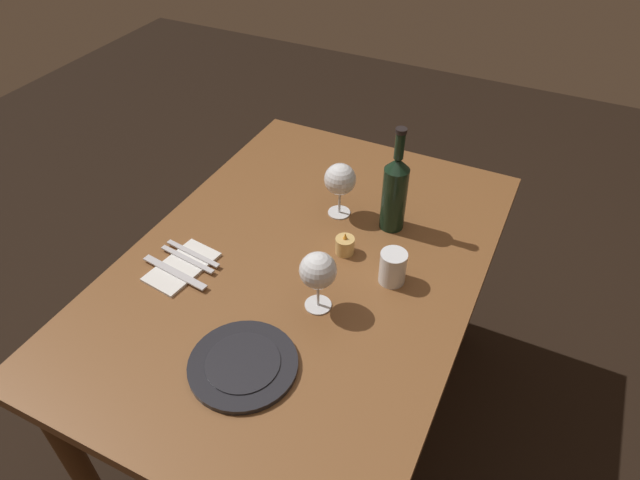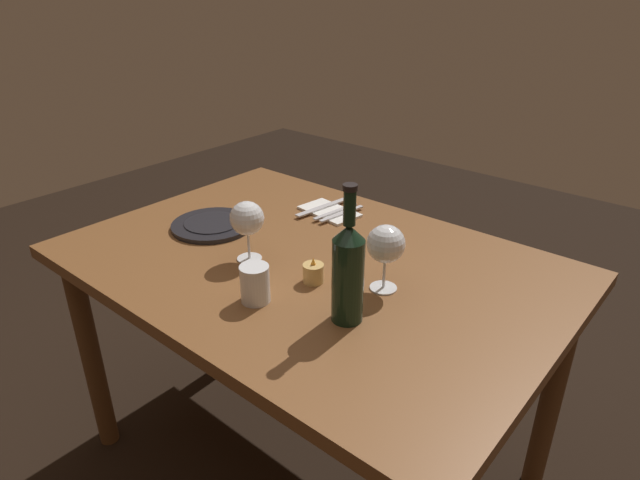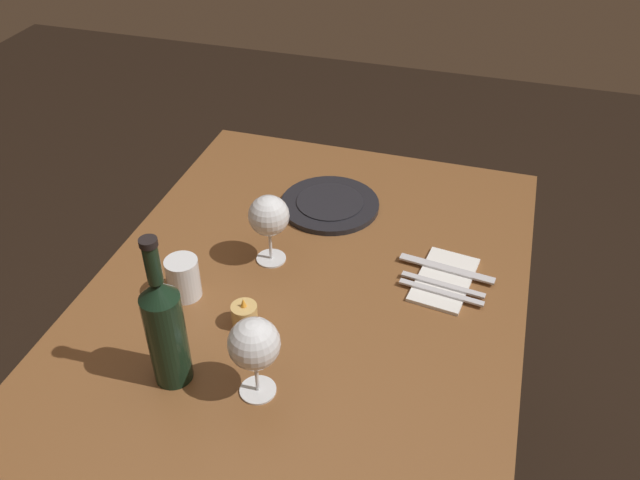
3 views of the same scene
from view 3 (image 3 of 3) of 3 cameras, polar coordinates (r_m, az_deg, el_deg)
The scene contains 11 objects.
dining_table at distance 1.44m, azimuth -1.73°, elevation -8.13°, with size 1.30×0.90×0.74m.
wine_glass_left at distance 1.42m, azimuth -4.41°, elevation 1.99°, with size 0.09×0.09×0.16m.
wine_glass_right at distance 1.13m, azimuth -5.65°, elevation -8.95°, with size 0.09×0.09×0.17m.
wine_bottle at distance 1.18m, azimuth -13.13°, elevation -7.36°, with size 0.07×0.07×0.31m.
water_tumbler at distance 1.40m, azimuth -11.61°, elevation -3.36°, with size 0.07×0.07×0.09m.
votive_candle at distance 1.32m, azimuth -6.48°, elevation -6.46°, with size 0.05×0.05×0.07m.
dinner_plate at distance 1.64m, azimuth 0.85°, elevation 3.09°, with size 0.24×0.24×0.02m.
folded_napkin at distance 1.45m, azimuth 10.60°, elevation -3.35°, with size 0.20×0.13×0.01m.
fork_inner at distance 1.42m, azimuth 10.48°, elevation -3.79°, with size 0.04×0.18×0.00m.
fork_outer at distance 1.41m, azimuth 10.34°, elevation -4.43°, with size 0.04×0.18×0.00m.
table_knife at distance 1.47m, azimuth 10.79°, elevation -2.42°, with size 0.05×0.21×0.00m.
Camera 3 is at (-0.95, -0.33, 1.68)m, focal length 37.34 mm.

